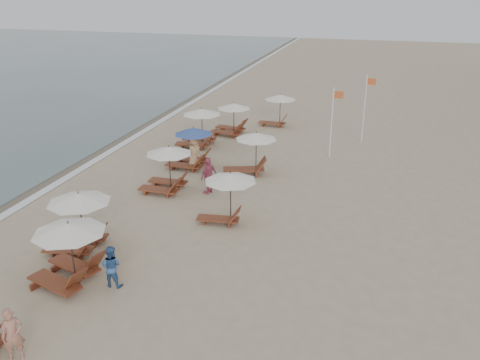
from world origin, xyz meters
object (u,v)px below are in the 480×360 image
(lounger_station_1, at_px, (66,252))
(beachgoer_far_b, at_px, (194,152))
(lounger_station_6, at_px, (230,119))
(inland_station_0, at_px, (226,191))
(lounger_station_3, at_px, (165,169))
(beachgoer_mid_a, at_px, (111,266))
(inland_station_2, at_px, (277,106))
(beachgoer_near, at_px, (13,335))
(lounger_station_4, at_px, (190,149))
(lounger_station_5, at_px, (198,128))
(inland_station_1, at_px, (250,151))
(flag_pole_near, at_px, (333,119))
(lounger_station_2, at_px, (77,220))
(beachgoer_far_a, at_px, (209,176))

(lounger_station_1, relative_size, beachgoer_far_b, 1.54)
(lounger_station_6, height_order, inland_station_0, inland_station_0)
(lounger_station_3, height_order, lounger_station_6, lounger_station_3)
(inland_station_0, relative_size, beachgoer_mid_a, 1.73)
(inland_station_2, bearing_deg, beachgoer_near, -94.00)
(lounger_station_4, xyz_separation_m, beachgoer_mid_a, (1.77, -11.71, -0.30))
(lounger_station_5, distance_m, inland_station_2, 7.01)
(inland_station_1, distance_m, flag_pole_near, 5.60)
(lounger_station_6, relative_size, beachgoer_far_b, 1.46)
(lounger_station_3, relative_size, beachgoer_mid_a, 1.72)
(lounger_station_2, distance_m, inland_station_0, 6.05)
(lounger_station_3, relative_size, lounger_station_4, 1.00)
(lounger_station_1, distance_m, beachgoer_far_a, 8.93)
(lounger_station_2, distance_m, beachgoer_near, 6.09)
(inland_station_2, xyz_separation_m, beachgoer_far_a, (-0.57, -12.85, -0.50))
(lounger_station_6, bearing_deg, beachgoer_near, -87.98)
(lounger_station_3, bearing_deg, beachgoer_far_a, 8.75)
(beachgoer_far_a, xyz_separation_m, beachgoer_far_b, (-1.94, 3.11, 0.01))
(lounger_station_1, distance_m, flag_pole_near, 17.34)
(inland_station_2, bearing_deg, inland_station_1, -86.19)
(lounger_station_4, distance_m, inland_station_1, 3.46)
(beachgoer_mid_a, bearing_deg, lounger_station_6, -88.54)
(lounger_station_3, bearing_deg, flag_pole_near, 46.01)
(beachgoer_near, relative_size, flag_pole_near, 0.39)
(lounger_station_1, distance_m, beachgoer_far_b, 11.81)
(lounger_station_1, xyz_separation_m, lounger_station_6, (0.05, 18.63, -0.12))
(lounger_station_2, height_order, inland_station_2, lounger_station_2)
(lounger_station_1, xyz_separation_m, inland_station_2, (2.61, 21.55, 0.26))
(lounger_station_3, height_order, flag_pole_near, flag_pole_near)
(inland_station_1, bearing_deg, lounger_station_2, -112.96)
(lounger_station_6, relative_size, beachgoer_near, 1.66)
(inland_station_0, xyz_separation_m, inland_station_2, (-1.21, 15.69, -0.05))
(lounger_station_2, xyz_separation_m, lounger_station_5, (-0.21, 13.55, -0.12))
(lounger_station_3, xyz_separation_m, beachgoer_near, (0.91, -12.13, -0.33))
(inland_station_0, distance_m, beachgoer_near, 10.09)
(lounger_station_1, height_order, flag_pole_near, flag_pole_near)
(lounger_station_3, bearing_deg, beachgoer_near, -85.70)
(beachgoer_mid_a, xyz_separation_m, flag_pole_near, (5.52, 15.59, 1.54))
(lounger_station_5, xyz_separation_m, inland_station_1, (4.35, -3.77, 0.13))
(lounger_station_4, bearing_deg, beachgoer_near, -86.20)
(lounger_station_5, bearing_deg, lounger_station_4, -76.42)
(lounger_station_1, xyz_separation_m, inland_station_0, (3.82, 5.86, 0.31))
(lounger_station_1, relative_size, inland_station_1, 0.96)
(lounger_station_1, bearing_deg, inland_station_1, 74.63)
(lounger_station_3, relative_size, inland_station_2, 0.98)
(lounger_station_6, bearing_deg, beachgoer_mid_a, -85.29)
(lounger_station_2, height_order, flag_pole_near, flag_pole_near)
(lounger_station_5, height_order, inland_station_0, lounger_station_5)
(inland_station_1, distance_m, beachgoer_far_a, 3.39)
(beachgoer_far_a, distance_m, flag_pole_near, 8.81)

